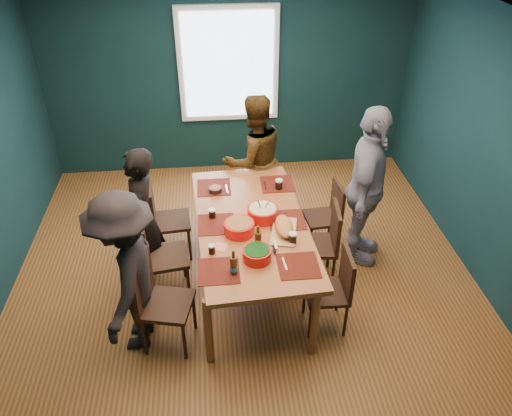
% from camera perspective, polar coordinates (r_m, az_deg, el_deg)
% --- Properties ---
extents(room, '(5.01, 5.01, 2.71)m').
position_cam_1_polar(room, '(5.00, -1.76, 6.14)').
color(room, '#9B5F2D').
rests_on(room, ground).
extents(dining_table, '(1.20, 2.20, 0.81)m').
position_cam_1_polar(dining_table, '(5.01, -0.52, -2.37)').
color(dining_table, brown).
rests_on(dining_table, floor).
extents(chair_left_far, '(0.45, 0.45, 0.92)m').
position_cam_1_polar(chair_left_far, '(5.64, -10.63, -0.84)').
color(chair_left_far, black).
rests_on(chair_left_far, floor).
extents(chair_left_mid, '(0.49, 0.49, 0.95)m').
position_cam_1_polar(chair_left_mid, '(5.11, -11.33, -4.90)').
color(chair_left_mid, black).
rests_on(chair_left_mid, floor).
extents(chair_left_near, '(0.53, 0.53, 0.97)m').
position_cam_1_polar(chair_left_near, '(4.61, -11.36, -9.88)').
color(chair_left_near, black).
rests_on(chair_left_near, floor).
extents(chair_right_far, '(0.41, 0.41, 0.83)m').
position_cam_1_polar(chair_right_far, '(5.76, 8.35, -0.37)').
color(chair_right_far, black).
rests_on(chair_right_far, floor).
extents(chair_right_mid, '(0.45, 0.45, 0.91)m').
position_cam_1_polar(chair_right_mid, '(5.26, 7.88, -3.51)').
color(chair_right_mid, black).
rests_on(chair_right_mid, floor).
extents(chair_right_near, '(0.40, 0.40, 0.87)m').
position_cam_1_polar(chair_right_near, '(4.77, 9.09, -8.69)').
color(chair_right_near, black).
rests_on(chair_right_near, floor).
extents(person_far_left, '(0.44, 0.61, 1.56)m').
position_cam_1_polar(person_far_left, '(5.20, -12.90, -1.21)').
color(person_far_left, black).
rests_on(person_far_left, floor).
extents(person_back, '(0.96, 0.86, 1.64)m').
position_cam_1_polar(person_back, '(6.04, -0.24, 5.52)').
color(person_back, black).
rests_on(person_back, floor).
extents(person_right, '(0.83, 1.17, 1.84)m').
position_cam_1_polar(person_right, '(5.42, 12.52, 2.22)').
color(person_right, silver).
rests_on(person_right, floor).
extents(person_near_left, '(0.71, 1.11, 1.62)m').
position_cam_1_polar(person_near_left, '(4.51, -14.52, -7.33)').
color(person_near_left, black).
rests_on(person_near_left, floor).
extents(bowl_salad, '(0.29, 0.29, 0.12)m').
position_cam_1_polar(bowl_salad, '(4.79, -1.95, -2.22)').
color(bowl_salad, red).
rests_on(bowl_salad, dining_table).
extents(bowl_dumpling, '(0.31, 0.31, 0.29)m').
position_cam_1_polar(bowl_dumpling, '(4.98, 0.77, -0.53)').
color(bowl_dumpling, red).
rests_on(bowl_dumpling, dining_table).
extents(bowl_herbs, '(0.26, 0.26, 0.12)m').
position_cam_1_polar(bowl_herbs, '(4.48, 0.10, -5.26)').
color(bowl_herbs, red).
rests_on(bowl_herbs, dining_table).
extents(cutting_board, '(0.32, 0.58, 0.13)m').
position_cam_1_polar(cutting_board, '(4.80, 3.20, -2.25)').
color(cutting_board, tan).
rests_on(cutting_board, dining_table).
extents(small_bowl, '(0.14, 0.14, 0.06)m').
position_cam_1_polar(small_bowl, '(5.43, -4.68, 2.13)').
color(small_bowl, black).
rests_on(small_bowl, dining_table).
extents(beer_bottle_a, '(0.07, 0.07, 0.25)m').
position_cam_1_polar(beer_bottle_a, '(4.31, -2.57, -6.57)').
color(beer_bottle_a, '#44260C').
rests_on(beer_bottle_a, dining_table).
extents(beer_bottle_b, '(0.06, 0.06, 0.25)m').
position_cam_1_polar(beer_bottle_b, '(4.58, 0.23, -3.65)').
color(beer_bottle_b, '#44260C').
rests_on(beer_bottle_b, dining_table).
extents(cola_glass_a, '(0.07, 0.07, 0.09)m').
position_cam_1_polar(cola_glass_a, '(4.57, -5.08, -4.66)').
color(cola_glass_a, black).
rests_on(cola_glass_a, dining_table).
extents(cola_glass_b, '(0.08, 0.08, 0.11)m').
position_cam_1_polar(cola_glass_b, '(4.68, 4.21, -3.38)').
color(cola_glass_b, black).
rests_on(cola_glass_b, dining_table).
extents(cola_glass_c, '(0.08, 0.08, 0.11)m').
position_cam_1_polar(cola_glass_c, '(5.46, 2.64, 2.77)').
color(cola_glass_c, black).
rests_on(cola_glass_c, dining_table).
extents(cola_glass_d, '(0.07, 0.07, 0.10)m').
position_cam_1_polar(cola_glass_d, '(5.02, -5.03, -0.59)').
color(cola_glass_d, black).
rests_on(cola_glass_d, dining_table).
extents(napkin_a, '(0.16, 0.16, 0.00)m').
position_cam_1_polar(napkin_a, '(5.00, 3.21, -1.35)').
color(napkin_a, '#E47360').
rests_on(napkin_a, dining_table).
extents(napkin_b, '(0.16, 0.16, 0.00)m').
position_cam_1_polar(napkin_b, '(4.66, -4.12, -4.45)').
color(napkin_b, '#E47360').
rests_on(napkin_b, dining_table).
extents(napkin_c, '(0.15, 0.15, 0.00)m').
position_cam_1_polar(napkin_c, '(4.48, 4.35, -6.31)').
color(napkin_c, '#E47360').
rests_on(napkin_c, dining_table).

